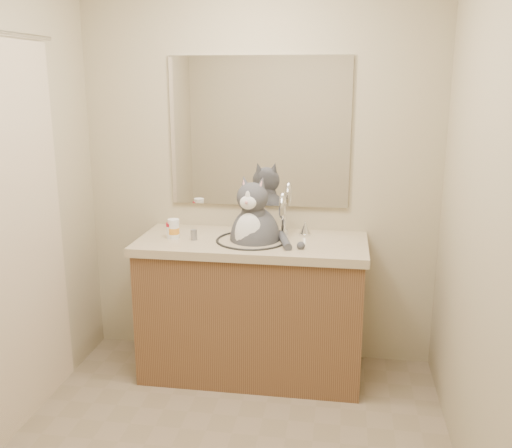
{
  "coord_description": "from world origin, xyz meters",
  "views": [
    {
      "loc": [
        0.52,
        -2.2,
        1.77
      ],
      "look_at": [
        0.07,
        0.65,
        1.03
      ],
      "focal_mm": 40.0,
      "sensor_mm": 36.0,
      "label": 1
    }
  ],
  "objects": [
    {
      "name": "grey_canister",
      "position": [
        -0.34,
        0.91,
        0.88
      ],
      "size": [
        0.05,
        0.05,
        0.06
      ],
      "rotation": [
        0.0,
        0.0,
        0.34
      ],
      "color": "gray",
      "rests_on": "vanity"
    },
    {
      "name": "pill_bottle_redcap",
      "position": [
        -0.48,
        0.92,
        0.9
      ],
      "size": [
        0.07,
        0.07,
        0.09
      ],
      "rotation": [
        0.0,
        0.0,
        -0.22
      ],
      "color": "white",
      "rests_on": "vanity"
    },
    {
      "name": "mirror",
      "position": [
        0.0,
        1.24,
        1.45
      ],
      "size": [
        1.1,
        0.02,
        0.9
      ],
      "primitive_type": "cube",
      "color": "white",
      "rests_on": "room"
    },
    {
      "name": "room",
      "position": [
        0.0,
        0.0,
        1.2
      ],
      "size": [
        2.22,
        2.52,
        2.42
      ],
      "color": "gray",
      "rests_on": "ground"
    },
    {
      "name": "cat",
      "position": [
        0.02,
        0.97,
        0.88
      ],
      "size": [
        0.41,
        0.4,
        0.59
      ],
      "rotation": [
        0.0,
        0.0,
        -0.19
      ],
      "color": "#444449",
      "rests_on": "vanity"
    },
    {
      "name": "pill_bottle_orange",
      "position": [
        -0.46,
        0.92,
        0.91
      ],
      "size": [
        0.08,
        0.08,
        0.12
      ],
      "rotation": [
        0.0,
        0.0,
        -0.11
      ],
      "color": "white",
      "rests_on": "vanity"
    },
    {
      "name": "vanity",
      "position": [
        0.0,
        0.96,
        0.44
      ],
      "size": [
        1.34,
        0.59,
        1.12
      ],
      "color": "brown",
      "rests_on": "ground"
    }
  ]
}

